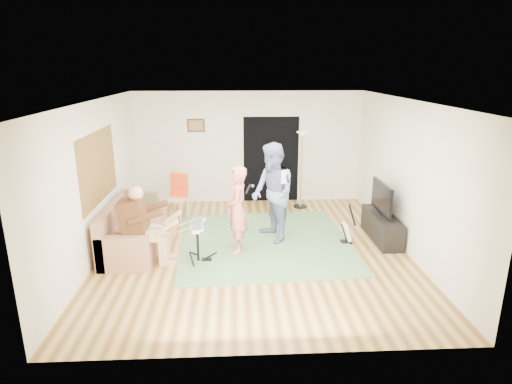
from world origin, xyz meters
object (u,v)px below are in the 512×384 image
dining_chair (177,203)px  guitarist (273,193)px  singer (237,210)px  torchiere_lamp (302,156)px  drum_kit (198,244)px  sofa (130,233)px  tv_cabinet (382,227)px  guitar_spare (347,232)px  television (382,197)px

dining_chair → guitarist: bearing=-14.0°
singer → torchiere_lamp: torchiere_lamp is taller
singer → guitarist: 0.84m
drum_kit → dining_chair: size_ratio=0.72×
sofa → guitarist: guitarist is taller
torchiere_lamp → tv_cabinet: size_ratio=1.30×
singer → dining_chair: bearing=-141.3°
singer → guitarist: (0.68, 0.46, 0.16)m
sofa → singer: 2.06m
guitarist → torchiere_lamp: bearing=137.4°
singer → tv_cabinet: 2.89m
guitar_spare → television: bearing=12.6°
dining_chair → singer: bearing=-34.0°
sofa → tv_cabinet: sofa is taller
drum_kit → tv_cabinet: drum_kit is taller
guitar_spare → torchiere_lamp: (-0.56, 2.20, 1.02)m
guitar_spare → torchiere_lamp: torchiere_lamp is taller
guitar_spare → television: size_ratio=0.78×
guitarist → guitar_spare: 1.60m
sofa → tv_cabinet: (4.79, 0.17, -0.03)m
television → tv_cabinet: bearing=0.0°
guitar_spare → dining_chair: size_ratio=0.78×
torchiere_lamp → dining_chair: size_ratio=1.82×
singer → tv_cabinet: (2.81, 0.41, -0.54)m
singer → torchiere_lamp: bearing=150.4°
sofa → tv_cabinet: 4.80m
guitarist → television: guitarist is taller
sofa → television: bearing=2.0°
drum_kit → guitarist: (1.36, 0.87, 0.64)m
sofa → singer: (1.98, -0.24, 0.50)m
sofa → singer: bearing=-7.0°
dining_chair → torchiere_lamp: bearing=32.7°
drum_kit → guitar_spare: guitar_spare is taller
guitar_spare → television: television is taller
sofa → tv_cabinet: size_ratio=1.51×
drum_kit → guitar_spare: bearing=13.5°
guitarist → torchiere_lamp: guitarist is taller
torchiere_lamp → dining_chair: bearing=-167.0°
guitar_spare → singer: bearing=-172.9°
sofa → dining_chair: bearing=67.0°
torchiere_lamp → television: bearing=-59.0°
sofa → guitarist: 2.75m
torchiere_lamp → television: torchiere_lamp is taller
drum_kit → torchiere_lamp: torchiere_lamp is taller
drum_kit → dining_chair: bearing=106.1°
dining_chair → tv_cabinet: bearing=1.1°
tv_cabinet → dining_chair: bearing=161.5°
tv_cabinet → drum_kit: bearing=-166.9°
singer → sofa: bearing=-94.6°
torchiere_lamp → guitar_spare: bearing=-75.8°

